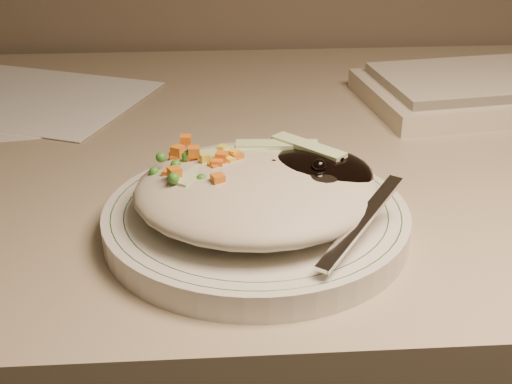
{
  "coord_description": "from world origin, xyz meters",
  "views": [
    {
      "loc": [
        -0.11,
        0.68,
        1.03
      ],
      "look_at": [
        -0.08,
        1.18,
        0.78
      ],
      "focal_mm": 50.0,
      "sensor_mm": 36.0,
      "label": 1
    }
  ],
  "objects": [
    {
      "name": "meal",
      "position": [
        -0.07,
        1.18,
        0.78
      ],
      "size": [
        0.21,
        0.19,
        0.05
      ],
      "color": "#B5AB93",
      "rests_on": "plate"
    },
    {
      "name": "plate",
      "position": [
        -0.08,
        1.18,
        0.75
      ],
      "size": [
        0.24,
        0.24,
        0.02
      ],
      "primitive_type": "cylinder",
      "color": "silver",
      "rests_on": "desk"
    },
    {
      "name": "desk",
      "position": [
        0.0,
        1.38,
        0.54
      ],
      "size": [
        1.4,
        0.7,
        0.74
      ],
      "color": "gray",
      "rests_on": "ground"
    },
    {
      "name": "plate_rim",
      "position": [
        -0.08,
        1.18,
        0.76
      ],
      "size": [
        0.23,
        0.23,
        0.0
      ],
      "color": "#144723",
      "rests_on": "plate"
    }
  ]
}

